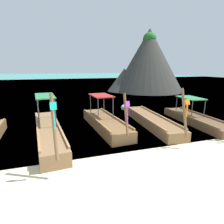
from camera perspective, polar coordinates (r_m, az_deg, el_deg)
ground at (r=7.16m, az=9.22°, el=-17.00°), size 120.00×120.00×0.00m
sea_water at (r=67.15m, az=-15.75°, el=9.75°), size 120.00×120.00×0.00m
longtail_boat_turquoise_ribbon at (r=10.30m, az=-18.74°, el=-5.58°), size 1.67×7.43×2.79m
longtail_boat_violet_ribbon at (r=11.34m, az=-2.12°, el=-3.26°), size 1.67×5.95×2.48m
longtail_boat_orange_ribbon at (r=12.27m, az=11.77°, el=-2.59°), size 1.72×7.02×2.70m
longtail_boat_yellow_ribbon at (r=13.51m, az=24.10°, el=-2.01°), size 1.73×6.28×2.22m
karst_rock at (r=30.15m, az=10.48°, el=14.69°), size 11.46×10.61×9.31m
mooring_buoy_near at (r=16.04m, az=3.69°, el=1.32°), size 0.53×0.53×0.53m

